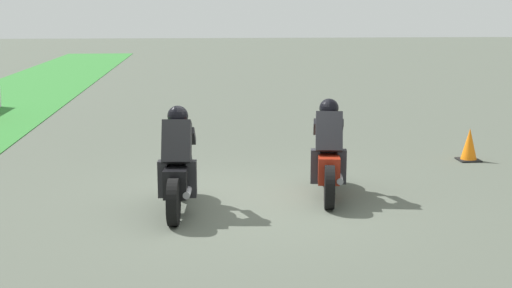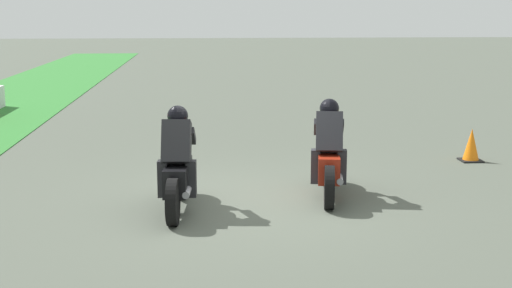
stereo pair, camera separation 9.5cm
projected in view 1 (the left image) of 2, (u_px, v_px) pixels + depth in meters
name	position (u px, v px, depth m)	size (l,w,h in m)	color
ground_plane	(250.00, 202.00, 10.53)	(120.00, 120.00, 0.00)	#4F5549
rider_lane_a	(328.00, 157.00, 10.74)	(2.04, 0.60, 1.51)	black
rider_lane_b	(178.00, 168.00, 9.96)	(2.04, 0.55, 1.51)	black
traffic_cone	(469.00, 146.00, 13.34)	(0.40, 0.40, 0.63)	black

